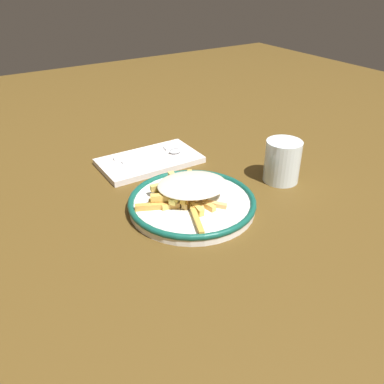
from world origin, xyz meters
The scene contains 7 objects.
ground_plane centered at (0.00, 0.00, 0.00)m, with size 2.60×2.60×0.00m, color #523A16.
plate centered at (0.00, 0.00, 0.01)m, with size 0.25×0.25×0.02m.
fries_heap centered at (-0.01, 0.00, 0.04)m, with size 0.20×0.20×0.04m.
napkin centered at (-0.22, 0.02, 0.01)m, with size 0.14×0.24×0.01m, color silver.
fork centered at (-0.25, 0.03, 0.02)m, with size 0.03×0.18×0.00m.
spoon centered at (-0.22, 0.06, 0.02)m, with size 0.03×0.15×0.01m.
water_glass centered at (0.01, 0.23, 0.05)m, with size 0.08×0.08×0.09m, color silver.
Camera 1 is at (0.56, -0.36, 0.43)m, focal length 37.53 mm.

